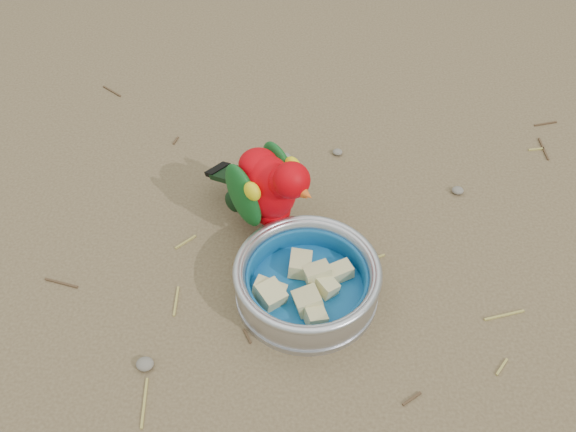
# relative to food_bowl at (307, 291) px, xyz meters

# --- Properties ---
(ground) EXTENTS (60.00, 60.00, 0.00)m
(ground) POSITION_rel_food_bowl_xyz_m (0.01, 0.04, -0.01)
(ground) COLOR brown
(food_bowl) EXTENTS (0.21, 0.21, 0.02)m
(food_bowl) POSITION_rel_food_bowl_xyz_m (0.00, 0.00, 0.00)
(food_bowl) COLOR #B2B2BA
(food_bowl) RESTS_ON ground
(bowl_wall) EXTENTS (0.21, 0.21, 0.04)m
(bowl_wall) POSITION_rel_food_bowl_xyz_m (0.00, 0.00, 0.03)
(bowl_wall) COLOR #B2B2BA
(bowl_wall) RESTS_ON food_bowl
(fruit_wedges) EXTENTS (0.12, 0.12, 0.03)m
(fruit_wedges) POSITION_rel_food_bowl_xyz_m (0.00, -0.00, 0.02)
(fruit_wedges) COLOR #CCC082
(fruit_wedges) RESTS_ON food_bowl
(lory_parrot) EXTENTS (0.22, 0.21, 0.17)m
(lory_parrot) POSITION_rel_food_bowl_xyz_m (-0.07, 0.12, 0.08)
(lory_parrot) COLOR #C00008
(lory_parrot) RESTS_ON ground
(ground_debris) EXTENTS (0.90, 0.80, 0.01)m
(ground_debris) POSITION_rel_food_bowl_xyz_m (0.06, 0.08, -0.01)
(ground_debris) COLOR #A49447
(ground_debris) RESTS_ON ground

